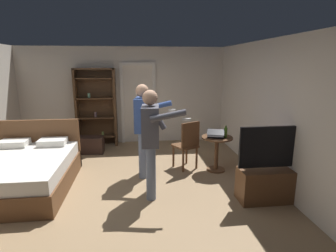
% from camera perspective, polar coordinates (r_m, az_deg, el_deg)
% --- Properties ---
extents(ground_plane, '(6.33, 6.33, 0.00)m').
position_cam_1_polar(ground_plane, '(4.77, -10.11, -13.21)').
color(ground_plane, '#997A56').
extents(wall_back, '(5.55, 0.12, 2.53)m').
position_cam_1_polar(wall_back, '(7.26, -9.26, 6.39)').
color(wall_back, silver).
rests_on(wall_back, ground_plane).
extents(wall_right, '(0.12, 5.99, 2.53)m').
position_cam_1_polar(wall_right, '(4.97, 22.28, 2.47)').
color(wall_right, silver).
rests_on(wall_right, ground_plane).
extents(doorway_frame, '(0.93, 0.08, 2.13)m').
position_cam_1_polar(doorway_frame, '(7.18, -6.38, 6.07)').
color(doorway_frame, white).
rests_on(doorway_frame, ground_plane).
extents(bed, '(1.60, 2.01, 1.02)m').
position_cam_1_polar(bed, '(5.26, -28.65, -8.51)').
color(bed, brown).
rests_on(bed, ground_plane).
extents(bookshelf, '(1.02, 0.32, 1.99)m').
position_cam_1_polar(bookshelf, '(7.13, -15.06, 4.42)').
color(bookshelf, '#4C331E').
rests_on(bookshelf, ground_plane).
extents(tv_flatscreen, '(1.09, 0.40, 1.20)m').
position_cam_1_polar(tv_flatscreen, '(4.52, 21.08, -10.45)').
color(tv_flatscreen, brown).
rests_on(tv_flatscreen, ground_plane).
extents(side_table, '(0.61, 0.61, 0.70)m').
position_cam_1_polar(side_table, '(5.40, 10.33, -4.64)').
color(side_table, brown).
rests_on(side_table, ground_plane).
extents(laptop, '(0.41, 0.41, 0.17)m').
position_cam_1_polar(laptop, '(5.27, 10.13, -1.87)').
color(laptop, black).
rests_on(laptop, side_table).
extents(bottle_on_table, '(0.06, 0.06, 0.24)m').
position_cam_1_polar(bottle_on_table, '(5.28, 12.18, -1.39)').
color(bottle_on_table, '#274A10').
rests_on(bottle_on_table, side_table).
extents(wooden_chair, '(0.56, 0.56, 0.99)m').
position_cam_1_polar(wooden_chair, '(5.39, 4.15, -3.66)').
color(wooden_chair, brown).
rests_on(wooden_chair, ground_plane).
extents(person_blue_shirt, '(0.71, 0.65, 1.72)m').
position_cam_1_polar(person_blue_shirt, '(4.17, -3.58, -2.09)').
color(person_blue_shirt, slate).
rests_on(person_blue_shirt, ground_plane).
extents(person_striped_shirt, '(0.72, 0.69, 1.74)m').
position_cam_1_polar(person_striped_shirt, '(4.97, -5.25, 0.55)').
color(person_striped_shirt, slate).
rests_on(person_striped_shirt, ground_plane).
extents(suitcase_dark, '(0.66, 0.36, 0.40)m').
position_cam_1_polar(suitcase_dark, '(6.68, -16.29, -3.90)').
color(suitcase_dark, black).
rests_on(suitcase_dark, ground_plane).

